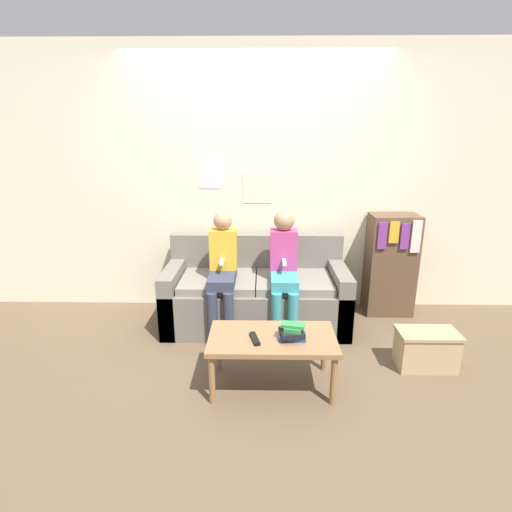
# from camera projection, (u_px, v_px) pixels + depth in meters

# --- Properties ---
(ground_plane) EXTENTS (10.00, 10.00, 0.00)m
(ground_plane) POSITION_uv_depth(u_px,v_px,m) (255.00, 348.00, 3.42)
(ground_plane) COLOR brown
(wall_back) EXTENTS (8.00, 0.06, 2.60)m
(wall_back) POSITION_uv_depth(u_px,v_px,m) (257.00, 182.00, 3.97)
(wall_back) COLOR beige
(wall_back) RESTS_ON ground_plane
(couch) EXTENTS (1.69, 0.77, 0.82)m
(couch) POSITION_uv_depth(u_px,v_px,m) (256.00, 295.00, 3.81)
(couch) COLOR #6B665B
(couch) RESTS_ON ground_plane
(coffee_table) EXTENTS (0.90, 0.49, 0.40)m
(coffee_table) POSITION_uv_depth(u_px,v_px,m) (272.00, 342.00, 2.82)
(coffee_table) COLOR #8E6642
(coffee_table) RESTS_ON ground_plane
(person_left) EXTENTS (0.24, 0.54, 1.10)m
(person_left) POSITION_uv_depth(u_px,v_px,m) (222.00, 268.00, 3.54)
(person_left) COLOR #33384C
(person_left) RESTS_ON ground_plane
(person_right) EXTENTS (0.24, 0.54, 1.12)m
(person_right) POSITION_uv_depth(u_px,v_px,m) (284.00, 266.00, 3.53)
(person_right) COLOR teal
(person_right) RESTS_ON ground_plane
(tv_remote) EXTENTS (0.08, 0.17, 0.02)m
(tv_remote) POSITION_uv_depth(u_px,v_px,m) (255.00, 339.00, 2.75)
(tv_remote) COLOR black
(tv_remote) RESTS_ON coffee_table
(book_stack) EXTENTS (0.19, 0.18, 0.12)m
(book_stack) POSITION_uv_depth(u_px,v_px,m) (292.00, 332.00, 2.75)
(book_stack) COLOR #23519E
(book_stack) RESTS_ON coffee_table
(bookshelf) EXTENTS (0.46, 0.33, 1.01)m
(bookshelf) POSITION_uv_depth(u_px,v_px,m) (390.00, 264.00, 3.98)
(bookshelf) COLOR brown
(bookshelf) RESTS_ON ground_plane
(storage_box) EXTENTS (0.46, 0.26, 0.31)m
(storage_box) POSITION_uv_depth(u_px,v_px,m) (426.00, 349.00, 3.10)
(storage_box) COLOR tan
(storage_box) RESTS_ON ground_plane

